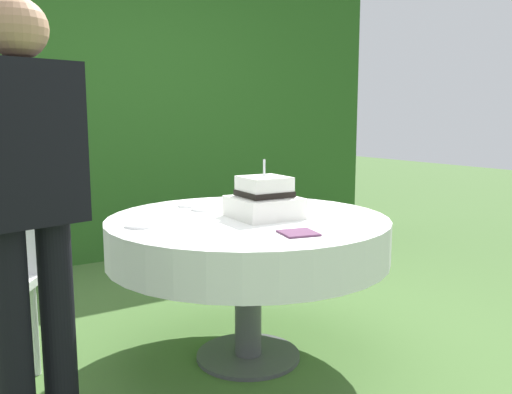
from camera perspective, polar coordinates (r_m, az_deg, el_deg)
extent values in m
plane|color=#476B33|center=(2.86, -0.83, -16.56)|extent=(20.00, 20.00, 0.00)
cube|color=#28561E|center=(4.82, -16.52, 8.44)|extent=(5.58, 0.44, 2.46)
cylinder|color=#4C4C51|center=(2.86, -0.83, -16.38)|extent=(0.53, 0.53, 0.02)
cylinder|color=#4C4C51|center=(2.73, -0.85, -9.95)|extent=(0.13, 0.13, 0.70)
cylinder|color=olive|center=(2.64, -0.86, -2.50)|extent=(1.35, 1.35, 0.03)
cylinder|color=white|center=(2.66, -0.86, -4.30)|extent=(1.38, 1.38, 0.20)
cube|color=white|center=(2.63, 0.87, -1.08)|extent=(0.32, 0.32, 0.10)
cube|color=white|center=(2.61, 0.87, 1.09)|extent=(0.22, 0.22, 0.10)
cube|color=black|center=(2.61, 0.87, 0.39)|extent=(0.23, 0.23, 0.03)
sphere|color=#D13866|center=(2.76, 1.63, 0.97)|extent=(0.07, 0.07, 0.07)
cylinder|color=silver|center=(2.60, 0.88, 3.10)|extent=(0.01, 0.01, 0.08)
cylinder|color=white|center=(2.47, -12.10, -2.94)|extent=(0.14, 0.14, 0.01)
cylinder|color=white|center=(2.97, -7.27, -0.89)|extent=(0.10, 0.10, 0.01)
cylinder|color=white|center=(2.85, -5.54, -1.23)|extent=(0.14, 0.14, 0.01)
cube|color=#603856|center=(2.27, 4.51, -3.82)|extent=(0.17, 0.17, 0.01)
cylinder|color=white|center=(2.53, -25.17, -15.32)|extent=(0.03, 0.03, 0.45)
cylinder|color=white|center=(2.80, -22.32, -12.81)|extent=(0.03, 0.03, 0.45)
cylinder|color=black|center=(2.10, -24.20, -14.35)|extent=(0.12, 0.12, 0.85)
cylinder|color=black|center=(2.16, -20.13, -13.51)|extent=(0.12, 0.12, 0.85)
cube|color=black|center=(1.98, -23.29, 5.20)|extent=(0.39, 0.27, 0.55)
sphere|color=#A87A5B|center=(2.00, -23.95, 16.00)|extent=(0.20, 0.20, 0.20)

